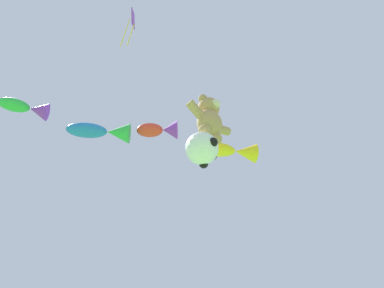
{
  "coord_description": "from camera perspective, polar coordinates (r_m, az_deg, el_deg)",
  "views": [
    {
      "loc": [
        -4.27,
        2.18,
        1.5
      ],
      "look_at": [
        0.15,
        6.85,
        7.91
      ],
      "focal_mm": 28.0,
      "sensor_mm": 36.0,
      "label": 1
    }
  ],
  "objects": [
    {
      "name": "teddy_bear_kite",
      "position": [
        11.06,
        3.34,
        4.86
      ],
      "size": [
        2.18,
        0.96,
        2.21
      ],
      "color": "tan"
    },
    {
      "name": "soccer_ball_kite",
      "position": [
        9.56,
        1.94,
        -0.9
      ],
      "size": [
        1.18,
        1.17,
        1.09
      ],
      "color": "white"
    },
    {
      "name": "fish_kite_goldfin",
      "position": [
        12.38,
        7.45,
        -1.32
      ],
      "size": [
        2.4,
        1.96,
        0.79
      ],
      "color": "yellow"
    },
    {
      "name": "fish_kite_crimson",
      "position": [
        11.92,
        -6.14,
        2.67
      ],
      "size": [
        1.63,
        1.61,
        0.75
      ],
      "color": "red"
    },
    {
      "name": "fish_kite_cobalt",
      "position": [
        12.25,
        -16.67,
        2.29
      ],
      "size": [
        2.39,
        2.06,
        0.8
      ],
      "color": "blue"
    },
    {
      "name": "fish_kite_emerald",
      "position": [
        13.39,
        -29.02,
        6.06
      ],
      "size": [
        1.91,
        1.36,
        0.7
      ],
      "color": "green"
    },
    {
      "name": "diamond_kite",
      "position": [
        12.12,
        -11.45,
        21.69
      ],
      "size": [
        0.61,
        0.65,
        2.83
      ],
      "color": "purple"
    }
  ]
}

